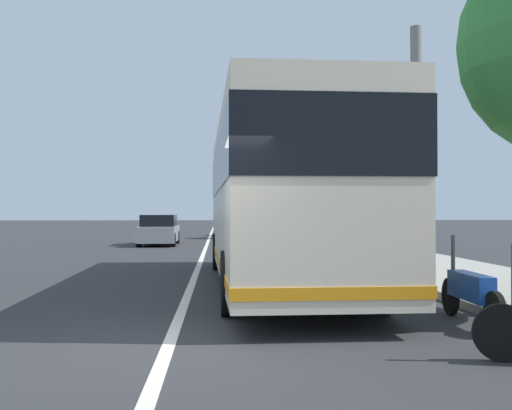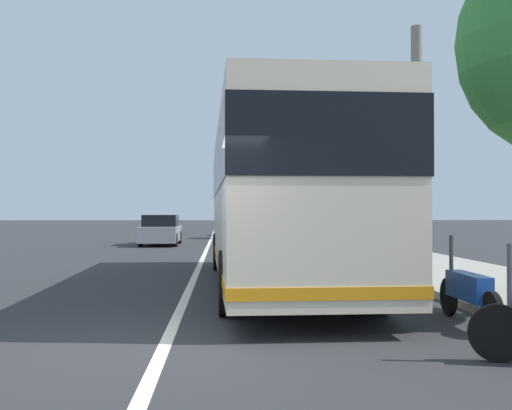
{
  "view_description": "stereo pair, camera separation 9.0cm",
  "coord_description": "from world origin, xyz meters",
  "px_view_note": "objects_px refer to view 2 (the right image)",
  "views": [
    {
      "loc": [
        -7.46,
        -0.6,
        1.59
      ],
      "look_at": [
        7.43,
        -1.49,
        1.76
      ],
      "focal_mm": 43.0,
      "sensor_mm": 36.0,
      "label": 1
    },
    {
      "loc": [
        -7.47,
        -0.69,
        1.59
      ],
      "look_at": [
        7.43,
        -1.49,
        1.76
      ],
      "focal_mm": 43.0,
      "sensor_mm": 36.0,
      "label": 2
    }
  ],
  "objects_px": {
    "car_side_street": "(161,231)",
    "car_oncoming": "(240,226)",
    "roadside_tree_far_block": "(305,162)",
    "motorcycle_nearest_curb": "(468,292)",
    "roadside_tree_mid_block": "(390,149)",
    "utility_pole": "(417,148)",
    "coach_bus": "(276,194)"
  },
  "relations": [
    {
      "from": "car_side_street",
      "to": "car_oncoming",
      "type": "bearing_deg",
      "value": 159.27
    },
    {
      "from": "car_oncoming",
      "to": "roadside_tree_far_block",
      "type": "distance_m",
      "value": 7.18
    },
    {
      "from": "motorcycle_nearest_curb",
      "to": "roadside_tree_far_block",
      "type": "xyz_separation_m",
      "value": [
        27.68,
        -1.44,
        4.08
      ]
    },
    {
      "from": "roadside_tree_mid_block",
      "to": "utility_pole",
      "type": "bearing_deg",
      "value": 170.67
    },
    {
      "from": "car_side_street",
      "to": "roadside_tree_mid_block",
      "type": "relative_size",
      "value": 0.88
    },
    {
      "from": "car_oncoming",
      "to": "roadside_tree_mid_block",
      "type": "bearing_deg",
      "value": -162.56
    },
    {
      "from": "motorcycle_nearest_curb",
      "to": "roadside_tree_mid_block",
      "type": "relative_size",
      "value": 0.41
    },
    {
      "from": "motorcycle_nearest_curb",
      "to": "car_side_street",
      "type": "xyz_separation_m",
      "value": [
        21.14,
        6.44,
        0.24
      ]
    },
    {
      "from": "coach_bus",
      "to": "car_side_street",
      "type": "height_order",
      "value": "coach_bus"
    },
    {
      "from": "utility_pole",
      "to": "coach_bus",
      "type": "bearing_deg",
      "value": 126.64
    },
    {
      "from": "roadside_tree_mid_block",
      "to": "utility_pole",
      "type": "xyz_separation_m",
      "value": [
        -6.74,
        1.11,
        -0.67
      ]
    },
    {
      "from": "car_oncoming",
      "to": "roadside_tree_far_block",
      "type": "relative_size",
      "value": 0.71
    },
    {
      "from": "coach_bus",
      "to": "car_oncoming",
      "type": "relative_size",
      "value": 2.68
    },
    {
      "from": "roadside_tree_mid_block",
      "to": "utility_pole",
      "type": "height_order",
      "value": "utility_pole"
    },
    {
      "from": "car_side_street",
      "to": "roadside_tree_far_block",
      "type": "xyz_separation_m",
      "value": [
        6.54,
        -7.88,
        3.85
      ]
    },
    {
      "from": "car_oncoming",
      "to": "car_side_street",
      "type": "height_order",
      "value": "car_side_street"
    },
    {
      "from": "roadside_tree_mid_block",
      "to": "motorcycle_nearest_curb",
      "type": "bearing_deg",
      "value": 168.78
    },
    {
      "from": "car_oncoming",
      "to": "car_side_street",
      "type": "relative_size",
      "value": 0.95
    },
    {
      "from": "roadside_tree_mid_block",
      "to": "roadside_tree_far_block",
      "type": "height_order",
      "value": "roadside_tree_far_block"
    },
    {
      "from": "roadside_tree_far_block",
      "to": "motorcycle_nearest_curb",
      "type": "bearing_deg",
      "value": 177.02
    },
    {
      "from": "coach_bus",
      "to": "car_oncoming",
      "type": "distance_m",
      "value": 27.77
    },
    {
      "from": "coach_bus",
      "to": "roadside_tree_far_block",
      "type": "distance_m",
      "value": 23.43
    },
    {
      "from": "motorcycle_nearest_curb",
      "to": "car_side_street",
      "type": "bearing_deg",
      "value": 17.85
    },
    {
      "from": "roadside_tree_mid_block",
      "to": "roadside_tree_far_block",
      "type": "distance_m",
      "value": 13.31
    },
    {
      "from": "car_side_street",
      "to": "utility_pole",
      "type": "distance_m",
      "value": 15.94
    },
    {
      "from": "motorcycle_nearest_curb",
      "to": "car_oncoming",
      "type": "relative_size",
      "value": 0.49
    },
    {
      "from": "roadside_tree_mid_block",
      "to": "utility_pole",
      "type": "distance_m",
      "value": 6.86
    },
    {
      "from": "coach_bus",
      "to": "utility_pole",
      "type": "distance_m",
      "value": 5.24
    },
    {
      "from": "car_side_street",
      "to": "roadside_tree_far_block",
      "type": "distance_m",
      "value": 10.94
    },
    {
      "from": "utility_pole",
      "to": "roadside_tree_far_block",
      "type": "bearing_deg",
      "value": 0.92
    },
    {
      "from": "coach_bus",
      "to": "car_side_street",
      "type": "distance_m",
      "value": 17.01
    },
    {
      "from": "utility_pole",
      "to": "motorcycle_nearest_curb",
      "type": "bearing_deg",
      "value": 167.15
    }
  ]
}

